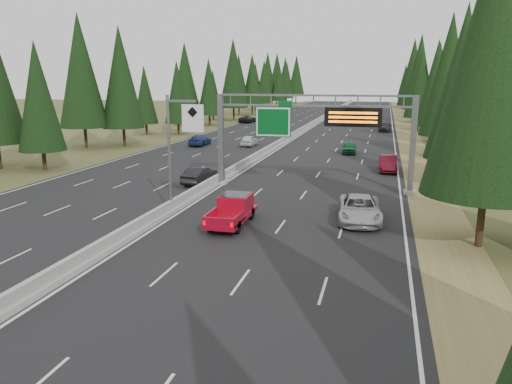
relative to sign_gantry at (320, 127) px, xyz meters
The scene contains 19 objects.
road 46.29m from the sign_gantry, 101.18° to the left, with size 32.00×260.00×0.08m, color black.
shoulder_right 46.28m from the sign_gantry, 78.86° to the left, with size 3.60×260.00×0.06m, color olive.
shoulder_left 52.70m from the sign_gantry, 120.63° to the left, with size 3.60×260.00×0.06m, color #3A421F.
median_barrier 46.25m from the sign_gantry, 101.18° to the left, with size 0.70×260.00×0.85m.
sign_gantry is the anchor object (origin of this frame).
hov_sign_pole 12.96m from the sign_gantry, 130.04° to the right, with size 2.80×0.50×8.00m.
tree_row_right 38.97m from the sign_gantry, 70.05° to the left, with size 11.86×241.74×18.76m.
tree_row_left 56.82m from the sign_gantry, 123.05° to the left, with size 12.19×241.81×18.36m.
silver_minivan 10.59m from the sign_gantry, 66.94° to the right, with size 2.68×5.81×1.61m, color #AAAAAF.
red_pickup 12.73m from the sign_gantry, 109.28° to the right, with size 1.97×5.51×1.79m.
car_ahead_green 22.42m from the sign_gantry, 87.57° to the left, with size 1.73×4.29×1.46m, color #166031.
car_ahead_dkred 12.37m from the sign_gantry, 61.11° to the left, with size 1.66×4.77×1.57m, color #550C18.
car_ahead_dkgrey 51.46m from the sign_gantry, 84.30° to the left, with size 2.19×5.39×1.56m, color black.
car_ahead_white 72.30m from the sign_gantry, 89.48° to the left, with size 2.67×5.78×1.61m, color silver.
car_ahead_far 112.71m from the sign_gantry, 93.32° to the left, with size 1.50×3.72×1.27m, color black.
car_onc_near 11.41m from the sign_gantry, behind, with size 1.57×4.51×1.48m, color black.
car_onc_blue 31.73m from the sign_gantry, 129.07° to the left, with size 2.05×5.04×1.46m, color navy.
car_onc_white 29.04m from the sign_gantry, 116.85° to the left, with size 1.79×4.44×1.51m, color silver.
car_onc_far 67.07m from the sign_gantry, 110.48° to the left, with size 2.57×5.56×1.55m, color black.
Camera 1 is at (13.95, -5.84, 9.05)m, focal length 35.00 mm.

